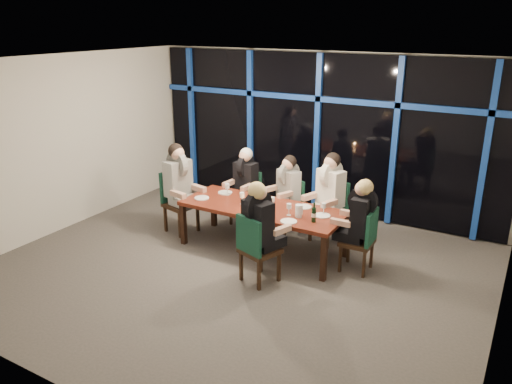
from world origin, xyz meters
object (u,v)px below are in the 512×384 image
chair_near_mid (255,246)px  diner_far_mid (287,183)px  dining_table (262,210)px  chair_far_right (332,208)px  diner_near_mid (260,217)px  diner_far_left (245,175)px  chair_far_left (247,194)px  diner_end_right (360,212)px  diner_far_right (329,185)px  diner_end_left (179,176)px  water_pitcher (299,211)px  chair_far_mid (290,203)px  chair_end_right (363,237)px  chair_end_left (177,198)px  wine_bottle (314,215)px

chair_near_mid → diner_far_mid: diner_far_mid is taller
dining_table → chair_far_right: bearing=48.3°
dining_table → diner_near_mid: bearing=-62.7°
diner_far_left → chair_far_left: bearing=90.0°
chair_far_left → diner_end_right: diner_end_right is taller
chair_near_mid → diner_far_right: bearing=-82.4°
diner_near_mid → chair_near_mid: bearing=90.0°
diner_far_left → diner_end_left: size_ratio=0.90×
chair_far_right → diner_end_right: 1.14m
chair_far_right → diner_end_left: size_ratio=1.00×
diner_far_right → water_pitcher: (-0.09, -0.94, -0.14)m
diner_end_right → diner_end_left: bearing=-88.0°
chair_far_mid → diner_far_left: size_ratio=1.01×
chair_far_right → diner_far_mid: (-0.79, -0.08, 0.32)m
dining_table → diner_far_mid: diner_far_mid is taller
diner_far_mid → diner_far_left: bearing=-154.0°
diner_end_right → diner_far_right: bearing=-134.1°
diner_far_right → diner_far_mid: bearing=-160.2°
chair_end_right → diner_far_mid: diner_far_mid is taller
dining_table → diner_far_left: 1.17m
chair_end_right → chair_end_left: bearing=-88.5°
chair_end_left → chair_end_right: size_ratio=1.10×
chair_far_left → chair_far_right: chair_far_right is taller
dining_table → diner_far_left: bearing=135.4°
chair_far_right → diner_end_right: diner_end_right is taller
diner_near_mid → water_pitcher: size_ratio=5.10×
chair_far_left → wine_bottle: wine_bottle is taller
chair_far_left → chair_end_left: size_ratio=0.90×
dining_table → wine_bottle: 0.99m
chair_end_right → wine_bottle: (-0.67, -0.28, 0.32)m
chair_far_left → water_pitcher: chair_far_left is taller
diner_far_left → chair_end_right: bearing=-11.3°
wine_bottle → diner_end_left: bearing=177.1°
chair_far_left → chair_far_right: size_ratio=0.92×
diner_far_left → diner_near_mid: bearing=-48.4°
chair_near_mid → water_pitcher: (0.25, 0.86, 0.28)m
diner_far_right → diner_end_left: size_ratio=0.97×
diner_far_mid → chair_far_mid: bearing=90.0°
diner_far_mid → diner_end_right: size_ratio=0.97×
chair_far_left → diner_far_right: 1.65m
wine_bottle → chair_end_right: bearing=23.0°
chair_far_mid → dining_table: bearing=-68.9°
chair_far_right → diner_far_right: (-0.03, -0.08, 0.41)m
water_pitcher → chair_far_left: bearing=144.3°
diner_far_mid → wine_bottle: bearing=-23.0°
dining_table → chair_far_left: size_ratio=2.71×
chair_end_left → wine_bottle: 2.65m
diner_near_mid → diner_end_left: bearing=-4.1°
chair_far_left → chair_near_mid: chair_near_mid is taller
chair_end_left → diner_far_left: (0.87, 0.83, 0.32)m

